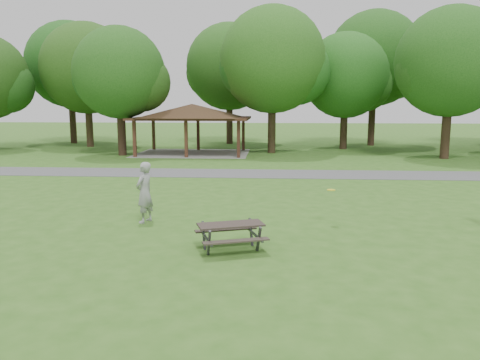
% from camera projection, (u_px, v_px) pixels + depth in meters
% --- Properties ---
extents(ground, '(160.00, 160.00, 0.00)m').
position_uv_depth(ground, '(190.00, 256.00, 11.83)').
color(ground, '#315F1B').
rests_on(ground, ground).
extents(asphalt_path, '(120.00, 3.20, 0.02)m').
position_uv_depth(asphalt_path, '(234.00, 173.00, 25.61)').
color(asphalt_path, '#4C4C4F').
rests_on(asphalt_path, ground).
extents(pavilion, '(8.60, 7.01, 3.76)m').
position_uv_depth(pavilion, '(192.00, 113.00, 35.23)').
color(pavilion, '#3C2015').
rests_on(pavilion, ground).
extents(tree_row_c, '(8.19, 7.80, 10.67)m').
position_uv_depth(tree_row_c, '(88.00, 71.00, 40.28)').
color(tree_row_c, '#332316').
rests_on(tree_row_c, ground).
extents(tree_row_d, '(6.93, 6.60, 9.27)m').
position_uv_depth(tree_row_d, '(121.00, 76.00, 33.67)').
color(tree_row_d, black).
rests_on(tree_row_d, ground).
extents(tree_row_e, '(8.40, 8.00, 11.02)m').
position_uv_depth(tree_row_e, '(274.00, 63.00, 35.22)').
color(tree_row_e, black).
rests_on(tree_row_e, ground).
extents(tree_row_f, '(7.35, 7.00, 9.55)m').
position_uv_depth(tree_row_f, '(346.00, 78.00, 38.41)').
color(tree_row_f, black).
rests_on(tree_row_f, ground).
extents(tree_row_g, '(7.77, 7.40, 10.25)m').
position_uv_depth(tree_row_g, '(452.00, 65.00, 31.52)').
color(tree_row_g, '#2F1F15').
rests_on(tree_row_g, ground).
extents(tree_deep_a, '(8.40, 8.00, 11.38)m').
position_uv_depth(tree_deep_a, '(71.00, 67.00, 43.84)').
color(tree_deep_a, '#2F1F15').
rests_on(tree_deep_a, ground).
extents(tree_deep_b, '(8.40, 8.00, 11.13)m').
position_uv_depth(tree_deep_b, '(230.00, 70.00, 43.35)').
color(tree_deep_b, black).
rests_on(tree_deep_b, ground).
extents(tree_deep_c, '(8.82, 8.40, 11.90)m').
position_uv_depth(tree_deep_c, '(375.00, 62.00, 41.38)').
color(tree_deep_c, '#321F16').
rests_on(tree_deep_c, ground).
extents(picnic_table_middle, '(2.05, 1.85, 0.74)m').
position_uv_depth(picnic_table_middle, '(231.00, 230.00, 12.20)').
color(picnic_table_middle, '#2C2420').
rests_on(picnic_table_middle, ground).
extents(frisbee_in_flight, '(0.34, 0.34, 0.02)m').
position_uv_depth(frisbee_in_flight, '(331.00, 190.00, 14.68)').
color(frisbee_in_flight, yellow).
rests_on(frisbee_in_flight, ground).
extents(frisbee_thrower, '(0.70, 0.84, 1.97)m').
position_uv_depth(frisbee_thrower, '(145.00, 192.00, 15.00)').
color(frisbee_thrower, gray).
rests_on(frisbee_thrower, ground).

